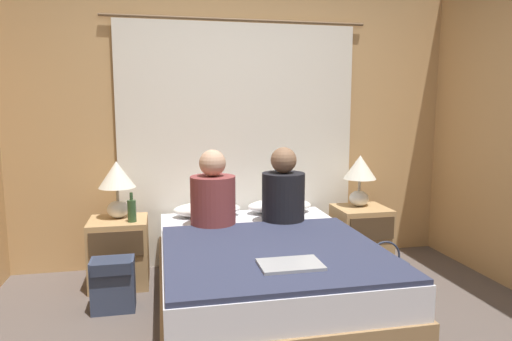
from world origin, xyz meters
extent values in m
cube|color=tan|center=(0.00, 1.79, 1.25)|extent=(4.01, 0.06, 2.50)
cube|color=white|center=(0.00, 1.73, 1.06)|extent=(2.08, 0.02, 2.11)
cylinder|color=brown|center=(0.00, 1.73, 2.13)|extent=(2.28, 0.02, 0.02)
cube|color=#99754C|center=(0.00, 0.72, 0.14)|extent=(1.43, 1.93, 0.29)
cube|color=silver|center=(0.00, 0.72, 0.39)|extent=(1.39, 1.89, 0.20)
cube|color=tan|center=(-1.02, 1.38, 0.26)|extent=(0.44, 0.41, 0.53)
cube|color=#4C3823|center=(-1.02, 1.17, 0.39)|extent=(0.39, 0.02, 0.19)
cube|color=tan|center=(1.02, 1.38, 0.26)|extent=(0.44, 0.41, 0.53)
cube|color=#4C3823|center=(1.02, 1.17, 0.39)|extent=(0.39, 0.02, 0.19)
ellipsoid|color=silver|center=(-1.02, 1.44, 0.60)|extent=(0.17, 0.17, 0.14)
cylinder|color=#B2A893|center=(-1.02, 1.44, 0.72)|extent=(0.02, 0.02, 0.11)
cone|color=silver|center=(-1.02, 1.44, 0.88)|extent=(0.28, 0.28, 0.21)
ellipsoid|color=silver|center=(1.02, 1.44, 0.60)|extent=(0.17, 0.17, 0.14)
cylinder|color=#B2A893|center=(1.02, 1.44, 0.72)|extent=(0.02, 0.02, 0.11)
cone|color=silver|center=(1.02, 1.44, 0.88)|extent=(0.28, 0.28, 0.21)
ellipsoid|color=white|center=(-0.31, 1.50, 0.55)|extent=(0.56, 0.28, 0.12)
ellipsoid|color=white|center=(0.31, 1.50, 0.55)|extent=(0.56, 0.28, 0.12)
cube|color=#2D334C|center=(0.00, 0.45, 0.50)|extent=(1.37, 1.34, 0.03)
cylinder|color=brown|center=(-0.30, 1.16, 0.69)|extent=(0.34, 0.34, 0.39)
sphere|color=tan|center=(-0.30, 1.16, 0.98)|extent=(0.20, 0.20, 0.20)
cylinder|color=black|center=(0.25, 1.16, 0.69)|extent=(0.34, 0.34, 0.40)
sphere|color=#846047|center=(0.25, 1.16, 0.99)|extent=(0.20, 0.20, 0.20)
cylinder|color=#2D4C28|center=(-0.91, 1.29, 0.61)|extent=(0.07, 0.07, 0.17)
cylinder|color=#2D4C28|center=(-0.91, 1.29, 0.73)|extent=(0.02, 0.02, 0.06)
cube|color=#9EA0A5|center=(0.01, 0.13, 0.53)|extent=(0.35, 0.23, 0.02)
cube|color=#333D56|center=(-1.03, 0.91, 0.18)|extent=(0.29, 0.18, 0.37)
cube|color=#283045|center=(-1.03, 0.89, 0.33)|extent=(0.26, 0.19, 0.08)
cube|color=#333D56|center=(1.02, 0.94, 0.09)|extent=(0.36, 0.15, 0.19)
torus|color=#2B3449|center=(1.02, 0.94, 0.23)|extent=(0.27, 0.02, 0.27)
camera|label=1|loc=(-0.69, -2.24, 1.42)|focal=32.00mm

